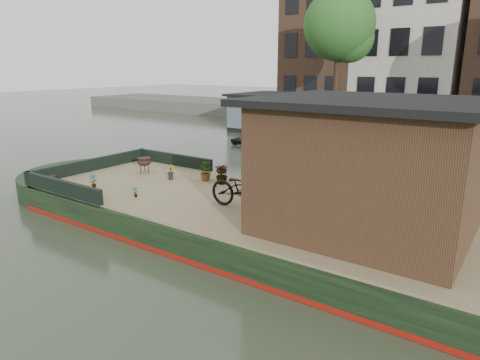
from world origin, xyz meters
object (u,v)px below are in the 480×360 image
Objects in this scene: cabin at (368,165)px; potted_plant_a at (93,181)px; bicycle at (244,190)px; dinghy at (263,139)px; brazier_rear at (222,174)px; brazier_front at (145,165)px.

potted_plant_a is at bearing -169.89° from cabin.
dinghy is (-5.58, 9.62, -0.78)m from bicycle.
bicycle is at bearing 11.38° from potted_plant_a.
bicycle reaches higher than brazier_rear.
bicycle is at bearing -14.05° from brazier_front.
bicycle is (-2.47, -0.35, -0.79)m from cabin.
cabin is 10.70× the size of potted_plant_a.
bicycle is at bearing -155.54° from dinghy.
brazier_rear is (-4.31, 1.26, -1.04)m from cabin.
cabin is 1.31× the size of dinghy.
brazier_front is 2.41m from brazier_rear.
cabin is 2.61m from bicycle.
potted_plant_a reaches higher than dinghy.
dinghy is (-1.40, 8.57, -0.55)m from brazier_front.
cabin is at bearing -82.44° from bicycle.
brazier_rear reaches higher than dinghy.
dinghy is at bearing 29.65° from bicycle.
brazier_front is (-6.65, 0.70, -1.01)m from cabin.
brazier_front is at bearing -176.41° from dinghy.
brazier_front reaches higher than dinghy.
cabin is at bearing -6.00° from brazier_front.
bicycle reaches higher than brazier_front.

